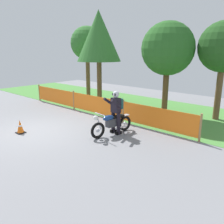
{
  "coord_description": "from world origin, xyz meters",
  "views": [
    {
      "loc": [
        8.13,
        -4.6,
        3.16
      ],
      "look_at": [
        2.45,
        1.69,
        0.9
      ],
      "focal_mm": 37.05,
      "sensor_mm": 36.0,
      "label": 1
    }
  ],
  "objects": [
    {
      "name": "tree_leftmost",
      "position": [
        -3.94,
        6.27,
        3.6
      ],
      "size": [
        2.22,
        2.22,
        4.76
      ],
      "color": "brown",
      "rests_on": "ground"
    },
    {
      "name": "traffic_cone",
      "position": [
        -0.34,
        -0.62,
        0.26
      ],
      "size": [
        0.32,
        0.32,
        0.53
      ],
      "color": "black",
      "rests_on": "ground"
    },
    {
      "name": "grass_verge",
      "position": [
        0.0,
        6.05,
        0.01
      ],
      "size": [
        24.0,
        5.68,
        0.01
      ],
      "primitive_type": "cube",
      "color": "#4C8C3D",
      "rests_on": "ground"
    },
    {
      "name": "tree_rightmost",
      "position": [
        4.72,
        6.53,
        3.29
      ],
      "size": [
        2.25,
        2.25,
        4.45
      ],
      "color": "brown",
      "rests_on": "ground"
    },
    {
      "name": "rider_lead",
      "position": [
        2.48,
        1.89,
        0.95
      ],
      "size": [
        0.6,
        0.72,
        1.69
      ],
      "rotation": [
        0.0,
        0.0,
        -1.71
      ],
      "color": "black",
      "rests_on": "ground"
    },
    {
      "name": "tree_near_left",
      "position": [
        -1.52,
        4.98,
        3.92
      ],
      "size": [
        2.5,
        2.5,
        5.34
      ],
      "color": "brown",
      "rests_on": "ground"
    },
    {
      "name": "tree_near_right",
      "position": [
        2.56,
        5.47,
        3.22
      ],
      "size": [
        2.49,
        2.49,
        4.5
      ],
      "color": "brown",
      "rests_on": "ground"
    },
    {
      "name": "motorcycle_lead",
      "position": [
        2.45,
        1.68,
        0.45
      ],
      "size": [
        0.62,
        1.97,
        0.94
      ],
      "rotation": [
        0.0,
        0.0,
        -1.71
      ],
      "color": "black",
      "rests_on": "ground"
    },
    {
      "name": "barrier_fence",
      "position": [
        0.0,
        3.21,
        0.54
      ],
      "size": [
        10.63,
        0.08,
        1.05
      ],
      "color": "#997547",
      "rests_on": "ground"
    },
    {
      "name": "ground",
      "position": [
        0.0,
        0.0,
        -0.01
      ],
      "size": [
        24.0,
        24.0,
        0.02
      ],
      "primitive_type": "cube",
      "color": "gray"
    }
  ]
}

